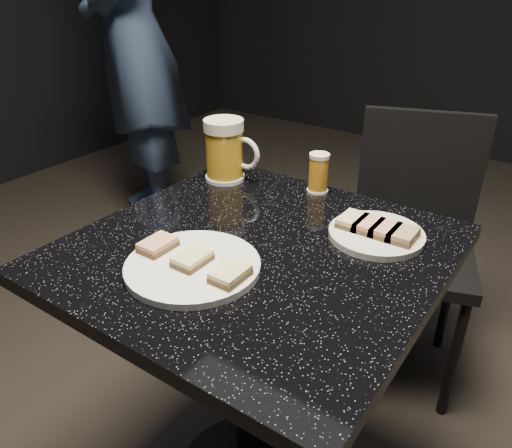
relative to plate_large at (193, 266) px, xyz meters
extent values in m
cylinder|color=white|center=(0.00, 0.00, 0.00)|extent=(0.25, 0.25, 0.01)
cylinder|color=silver|center=(0.23, 0.31, 0.00)|extent=(0.19, 0.19, 0.01)
imported|color=navy|center=(-1.35, 1.13, 0.19)|extent=(0.83, 0.78, 1.90)
cylinder|color=black|center=(0.05, 0.14, -0.38)|extent=(0.10, 0.10, 0.69)
cube|color=black|center=(0.05, 0.14, -0.02)|extent=(0.70, 0.70, 0.03)
cylinder|color=silver|center=(-0.22, 0.37, 0.00)|extent=(0.10, 0.10, 0.01)
cylinder|color=gold|center=(-0.22, 0.37, 0.06)|extent=(0.09, 0.09, 0.12)
cylinder|color=silver|center=(-0.22, 0.37, 0.14)|extent=(0.10, 0.10, 0.03)
torus|color=silver|center=(-0.16, 0.39, 0.07)|extent=(0.09, 0.01, 0.09)
cylinder|color=silver|center=(0.02, 0.44, 0.00)|extent=(0.05, 0.05, 0.01)
cylinder|color=orange|center=(0.02, 0.44, 0.04)|extent=(0.05, 0.05, 0.08)
cylinder|color=white|center=(0.02, 0.44, 0.09)|extent=(0.05, 0.05, 0.01)
cube|color=black|center=(0.18, 0.77, -0.31)|extent=(0.48, 0.48, 0.04)
cylinder|color=black|center=(0.08, 0.57, -0.54)|extent=(0.03, 0.03, 0.43)
cylinder|color=black|center=(0.38, 0.67, -0.54)|extent=(0.03, 0.03, 0.43)
cylinder|color=black|center=(-0.03, 0.87, -0.54)|extent=(0.03, 0.03, 0.43)
cylinder|color=black|center=(0.28, 0.98, -0.54)|extent=(0.03, 0.03, 0.43)
cube|color=black|center=(0.12, 0.94, -0.09)|extent=(0.36, 0.15, 0.38)
cube|color=#4C3521|center=(-0.09, 0.00, 0.01)|extent=(0.05, 0.07, 0.01)
cube|color=tan|center=(-0.09, 0.00, 0.02)|extent=(0.05, 0.07, 0.01)
cube|color=#4C3521|center=(0.00, 0.00, 0.01)|extent=(0.05, 0.07, 0.01)
cube|color=#D1D184|center=(0.00, 0.00, 0.02)|extent=(0.05, 0.07, 0.01)
cube|color=#4C3521|center=(0.09, 0.00, 0.01)|extent=(0.05, 0.07, 0.01)
cube|color=#D1D184|center=(0.09, 0.00, 0.02)|extent=(0.05, 0.07, 0.01)
cube|color=#4C3521|center=(0.17, 0.31, 0.01)|extent=(0.05, 0.07, 0.01)
cube|color=beige|center=(0.17, 0.31, 0.02)|extent=(0.05, 0.07, 0.01)
cube|color=#4C3521|center=(0.21, 0.31, 0.01)|extent=(0.05, 0.07, 0.01)
cube|color=tan|center=(0.21, 0.31, 0.02)|extent=(0.05, 0.07, 0.01)
cube|color=#4C3521|center=(0.25, 0.31, 0.01)|extent=(0.05, 0.07, 0.01)
cube|color=tan|center=(0.25, 0.31, 0.02)|extent=(0.05, 0.07, 0.01)
cube|color=#4C3521|center=(0.28, 0.31, 0.01)|extent=(0.05, 0.07, 0.01)
cube|color=#8C7251|center=(0.28, 0.31, 0.02)|extent=(0.05, 0.07, 0.01)
camera|label=1|loc=(0.54, -0.57, 0.50)|focal=35.00mm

